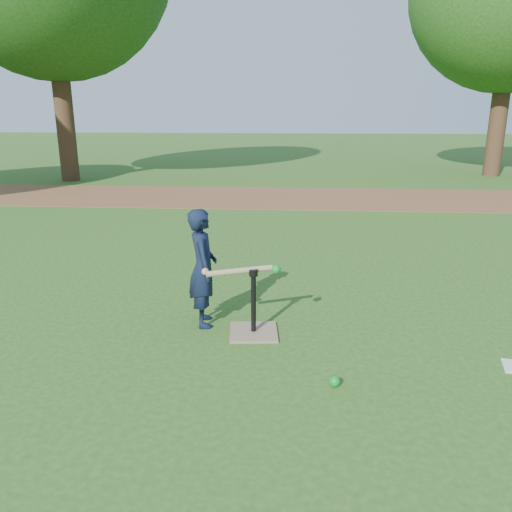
{
  "coord_description": "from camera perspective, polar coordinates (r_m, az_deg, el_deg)",
  "views": [
    {
      "loc": [
        0.41,
        -4.0,
        1.97
      ],
      "look_at": [
        0.07,
        0.47,
        0.65
      ],
      "focal_mm": 35.0,
      "sensor_mm": 36.0,
      "label": 1
    }
  ],
  "objects": [
    {
      "name": "ground",
      "position": [
        4.48,
        -1.41,
        -9.7
      ],
      "size": [
        80.0,
        80.0,
        0.0
      ],
      "primitive_type": "plane",
      "color": "#285116",
      "rests_on": "ground"
    },
    {
      "name": "batting_tee",
      "position": [
        4.58,
        -0.28,
        -7.56
      ],
      "size": [
        0.47,
        0.47,
        0.61
      ],
      "color": "#8C7459",
      "rests_on": "ground"
    },
    {
      "name": "child",
      "position": [
        4.65,
        -6.09,
        -1.36
      ],
      "size": [
        0.36,
        0.46,
        1.12
      ],
      "primitive_type": "imported",
      "rotation": [
        0.0,
        0.0,
        1.82
      ],
      "color": "black",
      "rests_on": "ground"
    },
    {
      "name": "dirt_strip",
      "position": [
        11.68,
        2.23,
        6.72
      ],
      "size": [
        24.0,
        3.0,
        0.01
      ],
      "primitive_type": "cube",
      "color": "brown",
      "rests_on": "ground"
    },
    {
      "name": "swing_action",
      "position": [
        4.39,
        -1.41,
        -1.68
      ],
      "size": [
        0.7,
        0.28,
        0.1
      ],
      "color": "tan",
      "rests_on": "ground"
    },
    {
      "name": "wiffle_ball_ground",
      "position": [
        3.84,
        8.99,
        -13.97
      ],
      "size": [
        0.08,
        0.08,
        0.08
      ],
      "primitive_type": "sphere",
      "color": "#0C8D24",
      "rests_on": "ground"
    }
  ]
}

